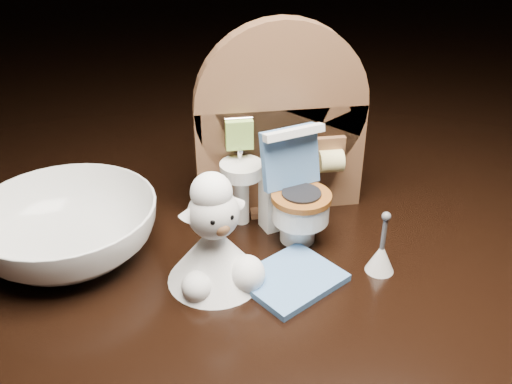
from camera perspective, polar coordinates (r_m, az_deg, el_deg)
The scene contains 6 objects.
backdrop_panel at distance 0.43m, azimuth 2.40°, elevation 6.03°, with size 0.13×0.05×0.15m.
toy_toilet at distance 0.41m, azimuth 3.76°, elevation -0.58°, with size 0.05×0.06×0.09m.
bath_mat at distance 0.38m, azimuth 3.57°, elevation -8.65°, with size 0.06×0.05×0.00m, color #507DB8.
toilet_brush at distance 0.40m, azimuth 12.39°, elevation -6.23°, with size 0.02×0.02×0.05m.
plush_lamb at distance 0.37m, azimuth -4.09°, elevation -5.35°, with size 0.06×0.06×0.08m.
ceramic_bowl at distance 0.42m, azimuth -18.30°, elevation -3.58°, with size 0.13×0.13×0.04m, color white.
Camera 1 is at (-0.08, -0.32, 0.24)m, focal length 40.00 mm.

